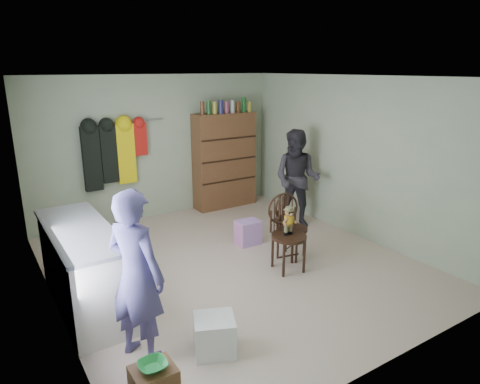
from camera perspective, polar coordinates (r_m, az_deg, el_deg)
ground_plane at (r=5.97m, az=-0.99°, el=-9.61°), size 5.00×5.00×0.00m
room_walls at (r=5.92m, az=-3.80°, el=6.23°), size 5.00×5.00×5.00m
counter at (r=5.12m, az=-20.16°, el=-9.44°), size 0.64×1.86×0.94m
bowl at (r=3.48m, az=-11.55°, el=-21.73°), size 0.22×0.22×0.05m
plastic_tub at (r=4.26m, az=-3.42°, el=-18.49°), size 0.49×0.48×0.36m
chair_front at (r=5.67m, az=6.31°, el=-4.76°), size 0.53×0.53×1.03m
chair_far at (r=6.06m, az=6.47°, el=-4.23°), size 0.55×0.55×0.92m
striped_bag at (r=6.56m, az=1.08°, el=-5.40°), size 0.36×0.29×0.37m
person_left at (r=4.00m, az=-13.67°, el=-10.85°), size 0.63×0.71×1.63m
person_right at (r=7.19m, az=7.61°, el=1.76°), size 0.96×1.01×1.64m
dresser at (r=8.16m, az=-2.08°, el=4.31°), size 1.20×0.39×2.08m
coat_rack at (r=7.36m, az=-16.54°, el=4.97°), size 1.42×0.12×1.09m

